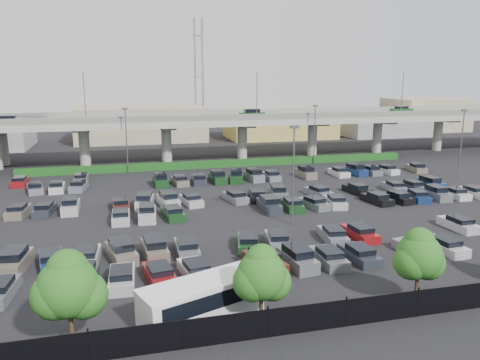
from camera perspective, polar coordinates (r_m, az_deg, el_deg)
The scene contains 10 objects.
ground at distance 56.38m, azimuth 3.51°, elevation -3.00°, with size 280.00×280.00×0.00m, color black.
overpass at distance 85.69m, azimuth -3.13°, elevation 7.05°, with size 150.00×13.00×15.80m.
hedge at distance 79.83m, azimuth -1.95°, elevation 2.01°, with size 66.00×1.60×1.10m, color #113A11.
fence at distance 32.22m, azimuth 19.24°, elevation -14.24°, with size 70.00×0.10×2.00m.
tree_row at distance 32.70m, azimuth 19.27°, elevation -8.83°, with size 65.07×3.66×5.94m.
shuttle_bus at distance 30.36m, azimuth -4.65°, elevation -14.22°, with size 8.42×5.39×2.56m.
parked_cars at distance 52.71m, azimuth 3.24°, elevation -3.41°, with size 63.10×41.57×1.67m.
light_poles at distance 55.86m, azimuth -1.07°, elevation 3.42°, with size 66.90×48.38×10.30m.
distant_buildings at distance 117.73m, azimuth 0.10°, elevation 6.96°, with size 138.00×24.00×9.00m.
comm_tower at distance 127.41m, azimuth -5.04°, elevation 12.68°, with size 2.40×2.40×30.00m.
Camera 1 is at (-16.70, -51.71, 15.00)m, focal length 35.00 mm.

